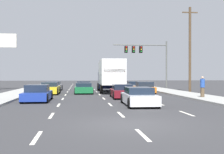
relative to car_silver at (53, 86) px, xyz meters
The scene contains 17 objects.
ground_plane 5.36m from the car_silver, ahead, with size 140.00×140.00×0.00m, color #333335.
sidewalk_right 14.91m from the car_silver, 22.53° to the right, with size 3.07×80.00×0.14m, color #9E9E99.
sidewalk_left 6.56m from the car_silver, 119.29° to the right, with size 3.07×80.00×0.14m, color #9E9E99.
lane_markings 6.01m from the car_silver, 28.17° to the right, with size 6.94×62.00×0.01m.
car_silver is the anchor object (origin of this frame).
car_yellow 6.55m from the car_silver, 87.86° to the right, with size 1.94×4.21×1.24m.
car_blue 14.67m from the car_silver, 89.68° to the right, with size 1.94×4.58×1.25m.
car_black 3.87m from the car_silver, ahead, with size 2.06×4.28×1.18m.
car_green 6.73m from the car_silver, 56.60° to the right, with size 1.94×4.66×1.14m.
box_truck 8.14m from the car_silver, 31.94° to the right, with size 2.81×8.98×3.63m.
car_maroon 14.12m from the car_silver, 60.71° to the right, with size 1.95×4.42×1.20m.
car_white 19.91m from the car_silver, 69.20° to the right, with size 2.01×4.51×1.18m.
car_gray 10.40m from the car_silver, ahead, with size 1.99×4.28×1.16m.
car_orange 11.94m from the car_silver, 30.82° to the right, with size 2.08×4.15×1.25m.
traffic_signal_mast 13.52m from the car_silver, 16.14° to the left, with size 7.82×0.69×6.84m.
utility_pole_mid 17.21m from the car_silver, 18.42° to the right, with size 1.80×0.28×9.70m.
pedestrian_near_corner 19.36m from the car_silver, 45.95° to the right, with size 0.38×0.38×1.73m.
Camera 1 is at (-2.08, -11.50, 1.96)m, focal length 46.77 mm.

